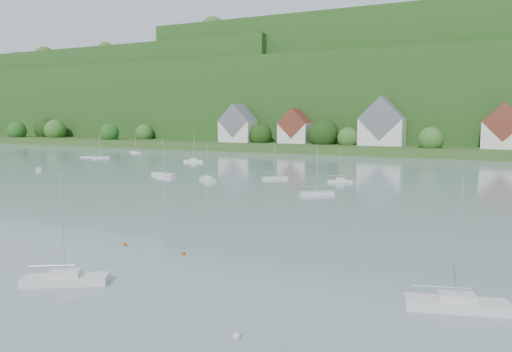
# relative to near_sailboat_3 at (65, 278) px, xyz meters

# --- Properties ---
(far_shore_strip) EXTENTS (600.00, 60.00, 3.00)m
(far_shore_strip) POSITION_rel_near_sailboat_3_xyz_m (-9.70, 167.31, 1.03)
(far_shore_strip) COLOR #2C491B
(far_shore_strip) RESTS_ON ground
(forested_ridge) EXTENTS (620.00, 181.22, 69.89)m
(forested_ridge) POSITION_rel_near_sailboat_3_xyz_m (-9.30, 235.88, 22.42)
(forested_ridge) COLOR #1A3B12
(forested_ridge) RESTS_ON ground
(village_building_0) EXTENTS (14.00, 10.40, 16.00)m
(village_building_0) POSITION_rel_near_sailboat_3_xyz_m (-64.70, 154.31, 9.05)
(village_building_0) COLOR silver
(village_building_0) RESTS_ON far_shore_strip
(village_building_1) EXTENTS (12.00, 9.36, 14.00)m
(village_building_1) POSITION_rel_near_sailboat_3_xyz_m (-39.70, 156.31, 8.29)
(village_building_1) COLOR silver
(village_building_1) RESTS_ON far_shore_strip
(village_building_2) EXTENTS (16.00, 11.44, 18.00)m
(village_building_2) POSITION_rel_near_sailboat_3_xyz_m (-4.70, 155.31, 9.81)
(village_building_2) COLOR silver
(village_building_2) RESTS_ON far_shore_strip
(village_building_3) EXTENTS (13.00, 10.40, 15.50)m
(village_building_3) POSITION_rel_near_sailboat_3_xyz_m (35.30, 153.31, 8.96)
(village_building_3) COLOR silver
(village_building_3) RESTS_ON far_shore_strip
(near_sailboat_3) EXTENTS (6.75, 4.99, 9.06)m
(near_sailboat_3) POSITION_rel_near_sailboat_3_xyz_m (0.00, 0.00, 0.00)
(near_sailboat_3) COLOR silver
(near_sailboat_3) RESTS_ON ground
(near_sailboat_4) EXTENTS (7.28, 3.75, 9.47)m
(near_sailboat_4) POSITION_rel_near_sailboat_3_xyz_m (28.97, 7.96, 0.01)
(near_sailboat_4) COLOR silver
(near_sailboat_4) RESTS_ON ground
(mooring_buoy_2) EXTENTS (0.39, 0.39, 0.39)m
(mooring_buoy_2) POSITION_rel_near_sailboat_3_xyz_m (-3.56, 11.31, -0.47)
(mooring_buoy_2) COLOR #CF4203
(mooring_buoy_2) RESTS_ON ground
(mooring_buoy_3) EXTENTS (0.39, 0.39, 0.39)m
(mooring_buoy_3) POSITION_rel_near_sailboat_3_xyz_m (3.86, 11.18, -0.47)
(mooring_buoy_3) COLOR #CF4203
(mooring_buoy_3) RESTS_ON ground
(mooring_buoy_4) EXTENTS (0.49, 0.49, 0.49)m
(mooring_buoy_4) POSITION_rel_near_sailboat_3_xyz_m (17.04, -2.58, -0.47)
(mooring_buoy_4) COLOR silver
(mooring_buoy_4) RESTS_ON ground
(far_sailboat_cluster) EXTENTS (190.62, 69.27, 8.71)m
(far_sailboat_cluster) POSITION_rel_near_sailboat_3_xyz_m (-3.19, 80.89, -0.10)
(far_sailboat_cluster) COLOR silver
(far_sailboat_cluster) RESTS_ON ground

